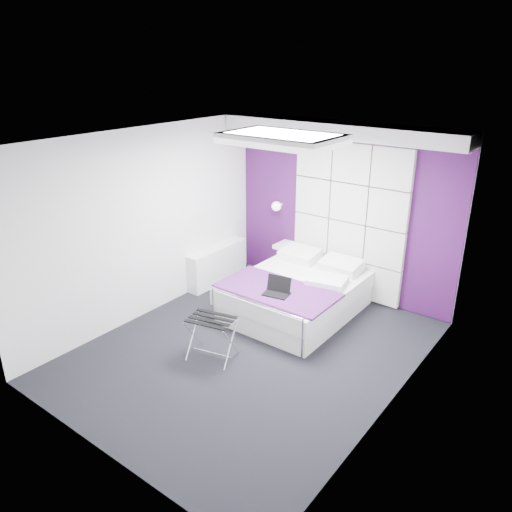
{
  "coord_description": "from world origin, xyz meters",
  "views": [
    {
      "loc": [
        3.29,
        -4.24,
        3.43
      ],
      "look_at": [
        -0.19,
        0.35,
        1.12
      ],
      "focal_mm": 35.0,
      "sensor_mm": 36.0,
      "label": 1
    }
  ],
  "objects_px": {
    "radiator": "(218,264)",
    "laptop": "(278,290)",
    "nightstand": "(292,247)",
    "wall_lamp": "(278,206)",
    "bed": "(296,294)",
    "luggage_rack": "(212,338)"
  },
  "relations": [
    {
      "from": "luggage_rack",
      "to": "wall_lamp",
      "type": "bearing_deg",
      "value": 93.51
    },
    {
      "from": "radiator",
      "to": "bed",
      "type": "distance_m",
      "value": 1.59
    },
    {
      "from": "radiator",
      "to": "nightstand",
      "type": "distance_m",
      "value": 1.23
    },
    {
      "from": "nightstand",
      "to": "luggage_rack",
      "type": "relative_size",
      "value": 0.92
    },
    {
      "from": "radiator",
      "to": "bed",
      "type": "height_order",
      "value": "bed"
    },
    {
      "from": "wall_lamp",
      "to": "nightstand",
      "type": "distance_m",
      "value": 0.69
    },
    {
      "from": "nightstand",
      "to": "wall_lamp",
      "type": "bearing_deg",
      "value": 172.74
    },
    {
      "from": "nightstand",
      "to": "luggage_rack",
      "type": "height_order",
      "value": "nightstand"
    },
    {
      "from": "bed",
      "to": "nightstand",
      "type": "distance_m",
      "value": 1.1
    },
    {
      "from": "luggage_rack",
      "to": "radiator",
      "type": "bearing_deg",
      "value": 115.77
    },
    {
      "from": "wall_lamp",
      "to": "nightstand",
      "type": "relative_size",
      "value": 0.3
    },
    {
      "from": "bed",
      "to": "laptop",
      "type": "distance_m",
      "value": 0.65
    },
    {
      "from": "nightstand",
      "to": "laptop",
      "type": "height_order",
      "value": "laptop"
    },
    {
      "from": "radiator",
      "to": "nightstand",
      "type": "height_order",
      "value": "nightstand"
    },
    {
      "from": "bed",
      "to": "luggage_rack",
      "type": "distance_m",
      "value": 1.6
    },
    {
      "from": "nightstand",
      "to": "bed",
      "type": "bearing_deg",
      "value": -53.14
    },
    {
      "from": "laptop",
      "to": "wall_lamp",
      "type": "bearing_deg",
      "value": 114.68
    },
    {
      "from": "radiator",
      "to": "nightstand",
      "type": "xyz_separation_m",
      "value": [
        0.95,
        0.72,
        0.31
      ]
    },
    {
      "from": "wall_lamp",
      "to": "radiator",
      "type": "height_order",
      "value": "wall_lamp"
    },
    {
      "from": "radiator",
      "to": "luggage_rack",
      "type": "bearing_deg",
      "value": -50.57
    },
    {
      "from": "bed",
      "to": "wall_lamp",
      "type": "bearing_deg",
      "value": 137.02
    },
    {
      "from": "radiator",
      "to": "laptop",
      "type": "height_order",
      "value": "laptop"
    }
  ]
}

